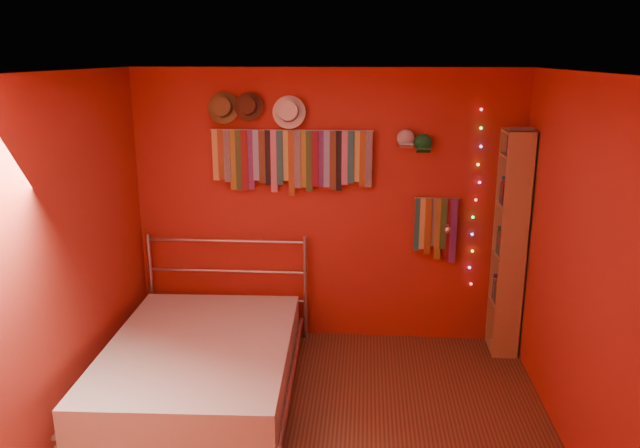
% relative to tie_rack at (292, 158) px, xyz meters
% --- Properties ---
extents(ground, '(3.50, 3.50, 0.00)m').
position_rel_tie_rack_xyz_m(ground, '(0.31, -1.68, -1.72)').
color(ground, '#502D1B').
rests_on(ground, ground).
extents(back_wall, '(3.50, 0.02, 2.50)m').
position_rel_tie_rack_xyz_m(back_wall, '(0.31, 0.07, -0.47)').
color(back_wall, maroon).
rests_on(back_wall, ground).
extents(right_wall, '(0.02, 3.50, 2.50)m').
position_rel_tie_rack_xyz_m(right_wall, '(2.06, -1.68, -0.47)').
color(right_wall, maroon).
rests_on(right_wall, ground).
extents(left_wall, '(0.02, 3.50, 2.50)m').
position_rel_tie_rack_xyz_m(left_wall, '(-1.44, -1.68, -0.47)').
color(left_wall, maroon).
rests_on(left_wall, ground).
extents(ceiling, '(3.50, 3.50, 0.02)m').
position_rel_tie_rack_xyz_m(ceiling, '(0.31, -1.68, 0.78)').
color(ceiling, white).
rests_on(ceiling, back_wall).
extents(tie_rack, '(1.45, 0.03, 0.59)m').
position_rel_tie_rack_xyz_m(tie_rack, '(0.00, 0.00, 0.00)').
color(tie_rack, '#B0B0B5').
rests_on(tie_rack, back_wall).
extents(small_tie_rack, '(0.40, 0.03, 0.60)m').
position_rel_tie_rack_xyz_m(small_tie_rack, '(1.30, 0.00, -0.60)').
color(small_tie_rack, '#B0B0B5').
rests_on(small_tie_rack, back_wall).
extents(fedora_olive, '(0.28, 0.15, 0.28)m').
position_rel_tie_rack_xyz_m(fedora_olive, '(-0.60, -0.03, 0.44)').
color(fedora_olive, brown).
rests_on(fedora_olive, back_wall).
extents(fedora_brown, '(0.25, 0.14, 0.25)m').
position_rel_tie_rack_xyz_m(fedora_brown, '(-0.37, -0.03, 0.45)').
color(fedora_brown, '#472A19').
rests_on(fedora_brown, back_wall).
extents(fedora_white, '(0.29, 0.16, 0.29)m').
position_rel_tie_rack_xyz_m(fedora_white, '(-0.02, -0.03, 0.41)').
color(fedora_white, white).
rests_on(fedora_white, back_wall).
extents(cap_white, '(0.17, 0.21, 0.17)m').
position_rel_tie_rack_xyz_m(cap_white, '(1.00, 0.01, 0.18)').
color(cap_white, silver).
rests_on(cap_white, back_wall).
extents(cap_green, '(0.17, 0.21, 0.17)m').
position_rel_tie_rack_xyz_m(cap_green, '(1.15, 0.01, 0.14)').
color(cap_green, '#186C2D').
rests_on(cap_green, back_wall).
extents(fairy_lights, '(0.06, 0.02, 1.61)m').
position_rel_tie_rack_xyz_m(fairy_lights, '(1.64, 0.03, -0.36)').
color(fairy_lights, '#FF3333').
rests_on(fairy_lights, back_wall).
extents(reading_lamp, '(0.06, 0.27, 0.08)m').
position_rel_tie_rack_xyz_m(reading_lamp, '(1.38, -0.14, -0.59)').
color(reading_lamp, '#B0B0B5').
rests_on(reading_lamp, back_wall).
extents(bookshelf, '(0.25, 0.34, 2.00)m').
position_rel_tie_rack_xyz_m(bookshelf, '(1.97, -0.15, -0.70)').
color(bookshelf, '#A6764B').
rests_on(bookshelf, ground).
extents(bed, '(1.57, 2.09, 1.00)m').
position_rel_tie_rack_xyz_m(bed, '(-0.62, -1.08, -1.49)').
color(bed, '#B0B0B5').
rests_on(bed, ground).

